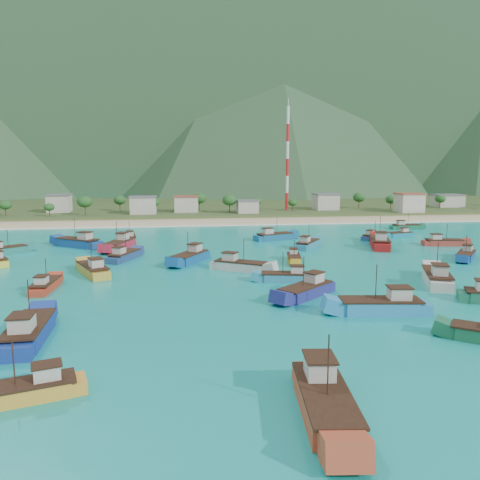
{
  "coord_description": "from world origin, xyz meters",
  "views": [
    {
      "loc": [
        -12.22,
        -87.28,
        19.56
      ],
      "look_at": [
        2.53,
        18.0,
        3.0
      ],
      "focal_mm": 35.0,
      "sensor_mm": 36.0,
      "label": 1
    }
  ],
  "objects": [
    {
      "name": "mountains",
      "position": [
        -18.31,
        403.81,
        106.83
      ],
      "size": [
        1520.0,
        440.0,
        260.0
      ],
      "color": "slate",
      "rests_on": "ground"
    },
    {
      "name": "boat_7",
      "position": [
        51.23,
        36.99,
        0.52
      ],
      "size": [
        8.87,
        4.42,
        5.04
      ],
      "rotation": [
        0.0,
        0.0,
        1.8
      ],
      "color": "teal",
      "rests_on": "ground"
    },
    {
      "name": "boat_12",
      "position": [
        49.69,
        3.84,
        0.65
      ],
      "size": [
        8.55,
        9.26,
        5.76
      ],
      "rotation": [
        0.0,
        0.0,
        2.43
      ],
      "color": "#14478C",
      "rests_on": "ground"
    },
    {
      "name": "boat_8",
      "position": [
        -24.38,
        39.61,
        0.66
      ],
      "size": [
        4.21,
        10.11,
        5.8
      ],
      "rotation": [
        0.0,
        0.0,
        0.14
      ],
      "color": "teal",
      "rests_on": "ground"
    },
    {
      "name": "boat_18",
      "position": [
        -36.09,
        31.58,
        0.98
      ],
      "size": [
        12.63,
        10.55,
        7.58
      ],
      "rotation": [
        0.0,
        0.0,
        0.95
      ],
      "color": "navy",
      "rests_on": "ground"
    },
    {
      "name": "boat_28",
      "position": [
        -33.13,
        -10.37,
        0.59
      ],
      "size": [
        3.2,
        9.32,
        5.43
      ],
      "rotation": [
        0.0,
        0.0,
        6.23
      ],
      "color": "#B3341E",
      "rests_on": "ground"
    },
    {
      "name": "boat_16",
      "position": [
        -0.68,
        -53.6,
        0.95
      ],
      "size": [
        5.16,
        12.88,
        7.4
      ],
      "rotation": [
        0.0,
        0.0,
        3.02
      ],
      "color": "#BA4629",
      "rests_on": "ground"
    },
    {
      "name": "boat_11",
      "position": [
        54.81,
        20.96,
        0.68
      ],
      "size": [
        10.32,
        4.5,
        5.89
      ],
      "rotation": [
        0.0,
        0.0,
        4.55
      ],
      "color": "#A03429",
      "rests_on": "ground"
    },
    {
      "name": "boat_6",
      "position": [
        -27.33,
        -0.35,
        0.82
      ],
      "size": [
        7.75,
        11.68,
        6.69
      ],
      "rotation": [
        0.0,
        0.0,
        0.43
      ],
      "color": "gold",
      "rests_on": "ground"
    },
    {
      "name": "boat_14",
      "position": [
        -50.93,
        24.43,
        0.67
      ],
      "size": [
        9.51,
        8.63,
        5.87
      ],
      "rotation": [
        0.0,
        0.0,
        5.41
      ],
      "color": "#1E7269",
      "rests_on": "ground"
    },
    {
      "name": "boat_4",
      "position": [
        37.8,
        20.73,
        1.07
      ],
      "size": [
        8.32,
        14.15,
        8.03
      ],
      "rotation": [
        0.0,
        0.0,
        5.94
      ],
      "color": "maroon",
      "rests_on": "ground"
    },
    {
      "name": "boat_2",
      "position": [
        -0.13,
        -0.41,
        0.8
      ],
      "size": [
        11.22,
        8.62,
        6.58
      ],
      "rotation": [
        0.0,
        0.0,
        4.16
      ],
      "color": "#BCB8AA",
      "rests_on": "ground"
    },
    {
      "name": "boat_17",
      "position": [
        -25.1,
        -47.88,
        0.64
      ],
      "size": [
        10.0,
        5.43,
        5.66
      ],
      "rotation": [
        0.0,
        0.0,
        1.86
      ],
      "color": "gold",
      "rests_on": "ground"
    },
    {
      "name": "boat_31",
      "position": [
        12.36,
        6.55,
        0.52
      ],
      "size": [
        4.09,
        8.87,
        5.05
      ],
      "rotation": [
        0.0,
        0.0,
        2.95
      ],
      "color": "gold",
      "rests_on": "ground"
    },
    {
      "name": "radio_tower",
      "position": [
        35.37,
        108.0,
        23.13
      ],
      "size": [
        1.2,
        1.2,
        43.06
      ],
      "color": "red",
      "rests_on": "ground"
    },
    {
      "name": "village",
      "position": [
        11.65,
        101.85,
        4.77
      ],
      "size": [
        220.73,
        30.27,
        7.26
      ],
      "color": "beige",
      "rests_on": "ground"
    },
    {
      "name": "boat_5",
      "position": [
        7.48,
        -19.97,
        0.83
      ],
      "size": [
        10.88,
        9.87,
        6.72
      ],
      "rotation": [
        0.0,
        0.0,
        2.27
      ],
      "color": "navy",
      "rests_on": "ground"
    },
    {
      "name": "boat_33",
      "position": [
        41.86,
        33.6,
        0.58
      ],
      "size": [
        8.84,
        7.61,
        5.36
      ],
      "rotation": [
        0.0,
        0.0,
        5.36
      ],
      "color": "navy",
      "rests_on": "ground"
    },
    {
      "name": "boat_10",
      "position": [
        15.23,
        -29.63,
        0.91
      ],
      "size": [
        12.55,
        5.24,
        7.19
      ],
      "rotation": [
        0.0,
        0.0,
        1.43
      ],
      "color": "#2684BE",
      "rests_on": "ground"
    },
    {
      "name": "boat_0",
      "position": [
        -28.96,
        -33.63,
        0.94
      ],
      "size": [
        4.16,
        12.56,
        7.34
      ],
      "rotation": [
        0.0,
        0.0,
        0.04
      ],
      "color": "navy",
      "rests_on": "ground"
    },
    {
      "name": "boat_29",
      "position": [
        60.87,
        52.2,
        0.64
      ],
      "size": [
        9.61,
        2.93,
        5.66
      ],
      "rotation": [
        0.0,
        0.0,
        4.72
      ],
      "color": "#156745",
      "rests_on": "ground"
    },
    {
      "name": "boat_3",
      "position": [
        -25.76,
        27.01,
        0.92
      ],
      "size": [
        7.38,
        12.72,
        7.21
      ],
      "rotation": [
        0.0,
        0.0,
        2.81
      ],
      "color": "#AF2136",
      "rests_on": "ground"
    },
    {
      "name": "surf_line",
      "position": [
        0.0,
        69.5,
        0.0
      ],
      "size": [
        400.0,
        2.5,
        0.08
      ],
      "primitive_type": "cube",
      "color": "white",
      "rests_on": "ground"
    },
    {
      "name": "boat_24",
      "position": [
        20.02,
        22.72,
        0.73
      ],
      "size": [
        8.47,
        10.31,
        6.16
      ],
      "rotation": [
        0.0,
        0.0,
        5.68
      ],
      "color": "teal",
      "rests_on": "ground"
    },
    {
      "name": "boat_27",
      "position": [
        -9.23,
        8.96,
        0.87
      ],
      "size": [
        8.99,
        11.9,
        6.96
      ],
      "rotation": [
        0.0,
        0.0,
        2.61
      ],
      "color": "#104D8E",
      "rests_on": "ground"
    },
    {
      "name": "boat_19",
      "position": [
        31.63,
        -15.38,
        0.95
      ],
      "size": [
        8.29,
        12.93,
        7.38
      ],
      "rotation": [
        0.0,
        0.0,
        5.88
      ],
      "color": "beige",
      "rests_on": "ground"
    },
    {
      "name": "land",
      "position": [
        0.0,
        140.0,
        0.0
      ],
      "size": [
        400.0,
        110.0,
        2.4
      ],
      "primitive_type": "cube",
      "color": "#385123",
      "rests_on": "ground"
    },
    {
      "name": "vegetation",
      "position": [
        4.17,
        103.22,
        4.98
      ],
      "size": [
        277.54,
        24.99,
        8.01
      ],
      "color": "#235623",
      "rests_on": "ground"
    },
    {
      "name": "beach",
      "position": [
        0.0,
        79.0,
        0.0
      ],
      "size": [
        400.0,
        18.0,
        1.2
      ],
      "primitive_type": "cube",
      "color": "beige",
      "rests_on": "ground"
    },
    {
      "name": "boat_30",
      "position": [
        14.43,
        36.03,
        0.81
      ],
      "size": [
        11.68,
        7.04,
        6.63
      ],
      "rotation": [
        0.0,
        0.0,
        5.07
      ],
      "color": "#135982",
      "rests_on": "ground"
    },
    {
      "name": "boat_20",
      "position": [
        6.82,
        -10.13,
        0.62
      ],
      "size": [
        9.77,
        4.62,
        5.55
      ],
      "rotation": [
        0.0,
        0.0,
        1.37
      ],
      "color": "teal",
      "rests_on": "ground"
    },
    {
      "name": "ground",
      "position": [
        0.0,
        0.0,
        0.0
      ],
      "size": [
        600.0,
        600.0,
        0.0
      ],
      "primitive_type": "plane",
      "color": "#0C8677",
      "rests_on": "ground"
    },
    {
      "name": "boat_1",
      "position": [
        -23.16,
        13.35,
        0.72
      ],
      "size": [
        6.92,
        10.74,
        6.13
      ],
      "rotation": [
        0.0,
        0.0,
        5.88
      ],
      "color": "navy",
      "rests_on": "ground"
    }
  ]
}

